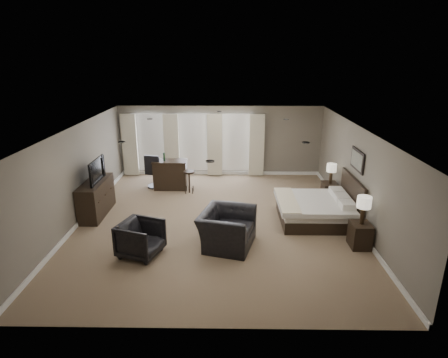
{
  "coord_description": "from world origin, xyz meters",
  "views": [
    {
      "loc": [
        0.35,
        -9.42,
        4.42
      ],
      "look_at": [
        0.2,
        0.4,
        1.1
      ],
      "focal_mm": 30.0,
      "sensor_mm": 36.0,
      "label": 1
    }
  ],
  "objects_px": {
    "bed": "(311,199)",
    "armchair_far": "(141,237)",
    "bar_stool_left": "(161,174)",
    "nightstand_far": "(329,192)",
    "tv": "(94,179)",
    "armchair_near": "(227,223)",
    "bar_counter": "(170,175)",
    "bar_stool_right": "(189,182)",
    "dresser": "(96,198)",
    "desk_chair": "(156,170)",
    "lamp_far": "(331,174)",
    "lamp_near": "(363,210)",
    "nightstand_near": "(360,235)"
  },
  "relations": [
    {
      "from": "bar_stool_left",
      "to": "bar_stool_right",
      "type": "xyz_separation_m",
      "value": [
        1.1,
        -0.85,
        0.01
      ]
    },
    {
      "from": "nightstand_near",
      "to": "bar_counter",
      "type": "bearing_deg",
      "value": 142.09
    },
    {
      "from": "nightstand_near",
      "to": "bar_counter",
      "type": "height_order",
      "value": "bar_counter"
    },
    {
      "from": "lamp_far",
      "to": "bar_stool_left",
      "type": "relative_size",
      "value": 0.85
    },
    {
      "from": "nightstand_far",
      "to": "lamp_far",
      "type": "relative_size",
      "value": 0.96
    },
    {
      "from": "bar_stool_left",
      "to": "desk_chair",
      "type": "height_order",
      "value": "desk_chair"
    },
    {
      "from": "bed",
      "to": "bar_counter",
      "type": "bearing_deg",
      "value": 149.04
    },
    {
      "from": "bar_counter",
      "to": "bar_stool_left",
      "type": "height_order",
      "value": "bar_counter"
    },
    {
      "from": "tv",
      "to": "bar_stool_left",
      "type": "height_order",
      "value": "tv"
    },
    {
      "from": "tv",
      "to": "bar_stool_left",
      "type": "relative_size",
      "value": 1.54
    },
    {
      "from": "lamp_near",
      "to": "armchair_far",
      "type": "bearing_deg",
      "value": -174.83
    },
    {
      "from": "lamp_near",
      "to": "bed",
      "type": "bearing_deg",
      "value": 121.54
    },
    {
      "from": "nightstand_near",
      "to": "dresser",
      "type": "relative_size",
      "value": 0.35
    },
    {
      "from": "nightstand_far",
      "to": "lamp_near",
      "type": "xyz_separation_m",
      "value": [
        0.0,
        -2.9,
        0.64
      ]
    },
    {
      "from": "nightstand_far",
      "to": "bar_counter",
      "type": "bearing_deg",
      "value": 167.98
    },
    {
      "from": "nightstand_far",
      "to": "lamp_near",
      "type": "distance_m",
      "value": 2.97
    },
    {
      "from": "bar_stool_left",
      "to": "bed",
      "type": "bearing_deg",
      "value": -32.82
    },
    {
      "from": "bed",
      "to": "bar_counter",
      "type": "distance_m",
      "value": 4.94
    },
    {
      "from": "tv",
      "to": "armchair_far",
      "type": "bearing_deg",
      "value": -141.96
    },
    {
      "from": "bed",
      "to": "armchair_near",
      "type": "bearing_deg",
      "value": -148.07
    },
    {
      "from": "tv",
      "to": "bar_stool_right",
      "type": "bearing_deg",
      "value": -54.22
    },
    {
      "from": "desk_chair",
      "to": "bar_counter",
      "type": "bearing_deg",
      "value": 177.3
    },
    {
      "from": "lamp_far",
      "to": "bar_stool_right",
      "type": "bearing_deg",
      "value": 171.07
    },
    {
      "from": "tv",
      "to": "bar_stool_left",
      "type": "bearing_deg",
      "value": -27.5
    },
    {
      "from": "armchair_near",
      "to": "desk_chair",
      "type": "relative_size",
      "value": 1.13
    },
    {
      "from": "tv",
      "to": "bar_counter",
      "type": "relative_size",
      "value": 0.99
    },
    {
      "from": "bar_counter",
      "to": "nightstand_near",
      "type": "bearing_deg",
      "value": -37.91
    },
    {
      "from": "tv",
      "to": "bar_stool_right",
      "type": "xyz_separation_m",
      "value": [
        2.47,
        1.78,
        -0.69
      ]
    },
    {
      "from": "nightstand_near",
      "to": "lamp_near",
      "type": "distance_m",
      "value": 0.64
    },
    {
      "from": "bar_stool_left",
      "to": "nightstand_far",
      "type": "bearing_deg",
      "value": -15.65
    },
    {
      "from": "nightstand_far",
      "to": "bar_counter",
      "type": "distance_m",
      "value": 5.24
    },
    {
      "from": "nightstand_near",
      "to": "bar_stool_right",
      "type": "height_order",
      "value": "bar_stool_right"
    },
    {
      "from": "dresser",
      "to": "desk_chair",
      "type": "distance_m",
      "value": 2.65
    },
    {
      "from": "nightstand_far",
      "to": "bar_stool_right",
      "type": "bearing_deg",
      "value": 171.07
    },
    {
      "from": "lamp_far",
      "to": "dresser",
      "type": "relative_size",
      "value": 0.37
    },
    {
      "from": "armchair_far",
      "to": "bar_stool_right",
      "type": "bearing_deg",
      "value": 9.29
    },
    {
      "from": "bed",
      "to": "armchair_far",
      "type": "distance_m",
      "value": 4.66
    },
    {
      "from": "nightstand_near",
      "to": "armchair_far",
      "type": "xyz_separation_m",
      "value": [
        -5.13,
        -0.46,
        0.15
      ]
    },
    {
      "from": "bed",
      "to": "lamp_near",
      "type": "xyz_separation_m",
      "value": [
        0.89,
        -1.45,
        0.31
      ]
    },
    {
      "from": "nightstand_far",
      "to": "tv",
      "type": "distance_m",
      "value": 7.05
    },
    {
      "from": "lamp_far",
      "to": "dresser",
      "type": "distance_m",
      "value": 7.02
    },
    {
      "from": "armchair_far",
      "to": "bed",
      "type": "bearing_deg",
      "value": -46.83
    },
    {
      "from": "bed",
      "to": "tv",
      "type": "bearing_deg",
      "value": 176.52
    },
    {
      "from": "dresser",
      "to": "armchair_near",
      "type": "height_order",
      "value": "armchair_near"
    },
    {
      "from": "lamp_far",
      "to": "armchair_near",
      "type": "distance_m",
      "value": 4.29
    },
    {
      "from": "bed",
      "to": "lamp_far",
      "type": "bearing_deg",
      "value": 58.46
    },
    {
      "from": "nightstand_near",
      "to": "armchair_near",
      "type": "xyz_separation_m",
      "value": [
        -3.17,
        0.03,
        0.29
      ]
    },
    {
      "from": "bed",
      "to": "armchair_near",
      "type": "xyz_separation_m",
      "value": [
        -2.28,
        -1.42,
        -0.04
      ]
    },
    {
      "from": "dresser",
      "to": "nightstand_near",
      "type": "bearing_deg",
      "value": -14.71
    },
    {
      "from": "armchair_near",
      "to": "bar_stool_right",
      "type": "height_order",
      "value": "armchair_near"
    }
  ]
}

